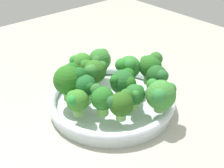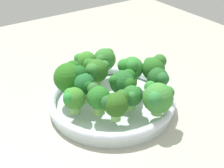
{
  "view_description": "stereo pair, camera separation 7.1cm",
  "coord_description": "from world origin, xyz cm",
  "px_view_note": "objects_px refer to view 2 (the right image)",
  "views": [
    {
      "loc": [
        46.65,
        -39.06,
        42.98
      ],
      "look_at": [
        0.24,
        1.27,
        6.47
      ],
      "focal_mm": 52.78,
      "sensor_mm": 36.0,
      "label": 1
    },
    {
      "loc": [
        51.01,
        -33.41,
        42.98
      ],
      "look_at": [
        0.24,
        1.27,
        6.47
      ],
      "focal_mm": 52.78,
      "sensor_mm": 36.0,
      "label": 2
    }
  ],
  "objects_px": {
    "broccoli_floret_6": "(73,98)",
    "broccoli_floret_13": "(158,79)",
    "broccoli_floret_9": "(124,82)",
    "broccoli_floret_2": "(83,84)",
    "broccoli_floret_7": "(105,59)",
    "broccoli_floret_4": "(131,69)",
    "broccoli_floret_10": "(132,96)",
    "broccoli_floret_8": "(154,68)",
    "broccoli_floret_12": "(98,97)",
    "broccoli_floret_5": "(86,62)",
    "broccoli_floret_0": "(117,103)",
    "broccoli_floret_1": "(158,98)",
    "bowl": "(112,102)",
    "broccoli_floret_11": "(71,77)",
    "broccoli_floret_3": "(96,70)"
  },
  "relations": [
    {
      "from": "broccoli_floret_7",
      "to": "broccoli_floret_10",
      "type": "distance_m",
      "value": 0.17
    },
    {
      "from": "broccoli_floret_13",
      "to": "broccoli_floret_7",
      "type": "bearing_deg",
      "value": -164.06
    },
    {
      "from": "broccoli_floret_6",
      "to": "broccoli_floret_0",
      "type": "bearing_deg",
      "value": 41.16
    },
    {
      "from": "broccoli_floret_1",
      "to": "broccoli_floret_10",
      "type": "xyz_separation_m",
      "value": [
        -0.04,
        -0.03,
        -0.01
      ]
    },
    {
      "from": "broccoli_floret_9",
      "to": "broccoli_floret_7",
      "type": "bearing_deg",
      "value": 166.93
    },
    {
      "from": "broccoli_floret_9",
      "to": "broccoli_floret_13",
      "type": "bearing_deg",
      "value": 64.04
    },
    {
      "from": "broccoli_floret_1",
      "to": "broccoli_floret_8",
      "type": "height_order",
      "value": "broccoli_floret_8"
    },
    {
      "from": "broccoli_floret_4",
      "to": "broccoli_floret_5",
      "type": "bearing_deg",
      "value": -144.8
    },
    {
      "from": "broccoli_floret_8",
      "to": "broccoli_floret_11",
      "type": "height_order",
      "value": "broccoli_floret_11"
    },
    {
      "from": "broccoli_floret_4",
      "to": "broccoli_floret_5",
      "type": "height_order",
      "value": "broccoli_floret_4"
    },
    {
      "from": "broccoli_floret_12",
      "to": "broccoli_floret_2",
      "type": "bearing_deg",
      "value": -177.18
    },
    {
      "from": "broccoli_floret_7",
      "to": "broccoli_floret_13",
      "type": "xyz_separation_m",
      "value": [
        0.15,
        0.04,
        0.0
      ]
    },
    {
      "from": "broccoli_floret_5",
      "to": "broccoli_floret_4",
      "type": "bearing_deg",
      "value": 35.2
    },
    {
      "from": "bowl",
      "to": "broccoli_floret_12",
      "type": "height_order",
      "value": "broccoli_floret_12"
    },
    {
      "from": "broccoli_floret_7",
      "to": "broccoli_floret_8",
      "type": "height_order",
      "value": "broccoli_floret_8"
    },
    {
      "from": "broccoli_floret_11",
      "to": "broccoli_floret_13",
      "type": "height_order",
      "value": "broccoli_floret_11"
    },
    {
      "from": "broccoli_floret_12",
      "to": "broccoli_floret_4",
      "type": "bearing_deg",
      "value": 113.12
    },
    {
      "from": "broccoli_floret_1",
      "to": "broccoli_floret_13",
      "type": "xyz_separation_m",
      "value": [
        -0.05,
        0.05,
        0.0
      ]
    },
    {
      "from": "broccoli_floret_2",
      "to": "broccoli_floret_7",
      "type": "distance_m",
      "value": 0.13
    },
    {
      "from": "broccoli_floret_7",
      "to": "broccoli_floret_12",
      "type": "distance_m",
      "value": 0.17
    },
    {
      "from": "broccoli_floret_2",
      "to": "broccoli_floret_9",
      "type": "relative_size",
      "value": 0.97
    },
    {
      "from": "broccoli_floret_5",
      "to": "broccoli_floret_13",
      "type": "height_order",
      "value": "same"
    },
    {
      "from": "broccoli_floret_0",
      "to": "broccoli_floret_8",
      "type": "distance_m",
      "value": 0.16
    },
    {
      "from": "broccoli_floret_5",
      "to": "broccoli_floret_8",
      "type": "bearing_deg",
      "value": 41.8
    },
    {
      "from": "broccoli_floret_6",
      "to": "broccoli_floret_13",
      "type": "relative_size",
      "value": 0.88
    },
    {
      "from": "broccoli_floret_12",
      "to": "broccoli_floret_3",
      "type": "bearing_deg",
      "value": 149.9
    },
    {
      "from": "bowl",
      "to": "broccoli_floret_8",
      "type": "relative_size",
      "value": 3.88
    },
    {
      "from": "broccoli_floret_6",
      "to": "broccoli_floret_9",
      "type": "relative_size",
      "value": 0.83
    },
    {
      "from": "broccoli_floret_8",
      "to": "broccoli_floret_12",
      "type": "distance_m",
      "value": 0.17
    },
    {
      "from": "broccoli_floret_5",
      "to": "broccoli_floret_0",
      "type": "bearing_deg",
      "value": -11.88
    },
    {
      "from": "bowl",
      "to": "broccoli_floret_8",
      "type": "height_order",
      "value": "broccoli_floret_8"
    },
    {
      "from": "bowl",
      "to": "broccoli_floret_13",
      "type": "xyz_separation_m",
      "value": [
        0.05,
        0.09,
        0.06
      ]
    },
    {
      "from": "broccoli_floret_5",
      "to": "broccoli_floret_8",
      "type": "relative_size",
      "value": 0.88
    },
    {
      "from": "broccoli_floret_5",
      "to": "broccoli_floret_12",
      "type": "bearing_deg",
      "value": -21.56
    },
    {
      "from": "broccoli_floret_9",
      "to": "broccoli_floret_11",
      "type": "bearing_deg",
      "value": -126.26
    },
    {
      "from": "broccoli_floret_10",
      "to": "broccoli_floret_13",
      "type": "relative_size",
      "value": 0.83
    },
    {
      "from": "broccoli_floret_6",
      "to": "broccoli_floret_13",
      "type": "height_order",
      "value": "broccoli_floret_13"
    },
    {
      "from": "broccoli_floret_11",
      "to": "broccoli_floret_12",
      "type": "bearing_deg",
      "value": 10.41
    },
    {
      "from": "broccoli_floret_2",
      "to": "broccoli_floret_6",
      "type": "height_order",
      "value": "broccoli_floret_2"
    },
    {
      "from": "broccoli_floret_6",
      "to": "broccoli_floret_10",
      "type": "relative_size",
      "value": 1.05
    },
    {
      "from": "broccoli_floret_9",
      "to": "broccoli_floret_4",
      "type": "bearing_deg",
      "value": 127.22
    },
    {
      "from": "broccoli_floret_6",
      "to": "broccoli_floret_13",
      "type": "bearing_deg",
      "value": 76.28
    },
    {
      "from": "broccoli_floret_10",
      "to": "broccoli_floret_11",
      "type": "bearing_deg",
      "value": -144.71
    },
    {
      "from": "broccoli_floret_0",
      "to": "broccoli_floret_4",
      "type": "height_order",
      "value": "broccoli_floret_4"
    },
    {
      "from": "broccoli_floret_1",
      "to": "broccoli_floret_11",
      "type": "bearing_deg",
      "value": -144.29
    },
    {
      "from": "broccoli_floret_5",
      "to": "broccoli_floret_9",
      "type": "xyz_separation_m",
      "value": [
        0.13,
        0.02,
        -0.0
      ]
    },
    {
      "from": "broccoli_floret_6",
      "to": "broccoli_floret_8",
      "type": "bearing_deg",
      "value": 88.21
    },
    {
      "from": "broccoli_floret_6",
      "to": "broccoli_floret_11",
      "type": "relative_size",
      "value": 0.71
    },
    {
      "from": "broccoli_floret_8",
      "to": "broccoli_floret_11",
      "type": "distance_m",
      "value": 0.19
    },
    {
      "from": "broccoli_floret_4",
      "to": "broccoli_floret_9",
      "type": "bearing_deg",
      "value": -52.78
    }
  ]
}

